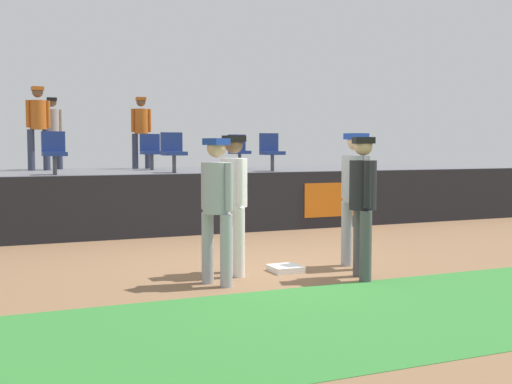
# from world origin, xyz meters

# --- Properties ---
(ground_plane) EXTENTS (60.00, 60.00, 0.00)m
(ground_plane) POSITION_xyz_m (0.00, 0.00, 0.00)
(ground_plane) COLOR brown
(grass_foreground_strip) EXTENTS (18.00, 2.80, 0.01)m
(grass_foreground_strip) POSITION_xyz_m (0.00, -2.46, 0.00)
(grass_foreground_strip) COLOR #2D722D
(grass_foreground_strip) RESTS_ON ground_plane
(first_base) EXTENTS (0.40, 0.40, 0.08)m
(first_base) POSITION_xyz_m (0.06, -0.10, 0.04)
(first_base) COLOR white
(first_base) RESTS_ON ground_plane
(player_fielder_home) EXTENTS (0.35, 0.56, 1.81)m
(player_fielder_home) POSITION_xyz_m (-0.64, -0.02, 1.04)
(player_fielder_home) COLOR white
(player_fielder_home) RESTS_ON ground_plane
(player_runner_visitor) EXTENTS (0.42, 0.51, 1.85)m
(player_runner_visitor) POSITION_xyz_m (1.08, -0.21, 1.07)
(player_runner_visitor) COLOR #9EA3AD
(player_runner_visitor) RESTS_ON ground_plane
(player_coach_visitor) EXTENTS (0.45, 0.46, 1.76)m
(player_coach_visitor) POSITION_xyz_m (-1.06, -0.53, 1.02)
(player_coach_visitor) COLOR #9EA3AD
(player_coach_visitor) RESTS_ON ground_plane
(player_umpire) EXTENTS (0.42, 0.48, 1.78)m
(player_umpire) POSITION_xyz_m (0.75, -0.90, 1.03)
(player_umpire) COLOR #4C4C51
(player_umpire) RESTS_ON ground_plane
(field_wall) EXTENTS (18.00, 0.26, 1.15)m
(field_wall) POSITION_xyz_m (0.02, 3.82, 0.58)
(field_wall) COLOR black
(field_wall) RESTS_ON ground_plane
(bleacher_platform) EXTENTS (18.00, 4.80, 1.12)m
(bleacher_platform) POSITION_xyz_m (0.00, 6.39, 0.56)
(bleacher_platform) COLOR #59595E
(bleacher_platform) RESTS_ON ground_plane
(seat_front_center) EXTENTS (0.46, 0.44, 0.84)m
(seat_front_center) POSITION_xyz_m (0.05, 5.26, 1.59)
(seat_front_center) COLOR #4C4C51
(seat_front_center) RESTS_ON bleacher_platform
(seat_back_center) EXTENTS (0.47, 0.44, 0.84)m
(seat_back_center) POSITION_xyz_m (0.02, 7.06, 1.59)
(seat_back_center) COLOR #4C4C51
(seat_back_center) RESTS_ON bleacher_platform
(seat_front_left) EXTENTS (0.45, 0.44, 0.84)m
(seat_front_left) POSITION_xyz_m (-2.33, 5.26, 1.59)
(seat_front_left) COLOR #4C4C51
(seat_front_left) RESTS_ON bleacher_platform
(seat_back_right) EXTENTS (0.45, 0.44, 0.84)m
(seat_back_right) POSITION_xyz_m (2.22, 7.06, 1.59)
(seat_back_right) COLOR #4C4C51
(seat_back_right) RESTS_ON bleacher_platform
(seat_front_right) EXTENTS (0.44, 0.44, 0.84)m
(seat_front_right) POSITION_xyz_m (2.29, 5.26, 1.59)
(seat_front_right) COLOR #4C4C51
(seat_front_right) RESTS_ON bleacher_platform
(spectator_hooded) EXTENTS (0.53, 0.38, 1.89)m
(spectator_hooded) POSITION_xyz_m (-2.43, 7.63, 2.22)
(spectator_hooded) COLOR #33384C
(spectator_hooded) RESTS_ON bleacher_platform
(spectator_capped) EXTENTS (0.48, 0.34, 1.70)m
(spectator_capped) POSITION_xyz_m (-2.06, 8.26, 2.10)
(spectator_capped) COLOR #33384C
(spectator_capped) RESTS_ON bleacher_platform
(spectator_casual) EXTENTS (0.49, 0.36, 1.74)m
(spectator_casual) POSITION_xyz_m (-0.02, 7.85, 2.13)
(spectator_casual) COLOR #33384C
(spectator_casual) RESTS_ON bleacher_platform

